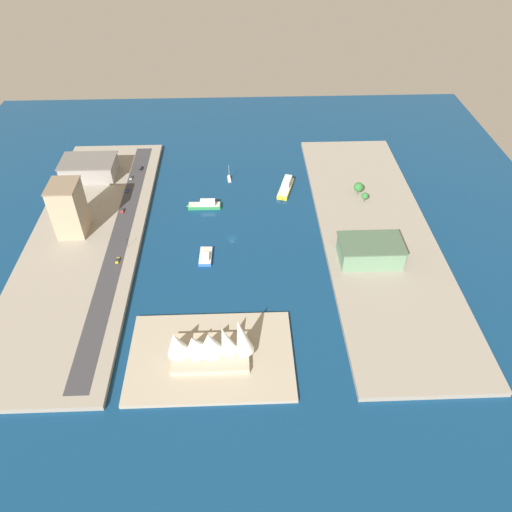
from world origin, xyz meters
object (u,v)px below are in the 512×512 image
ferry_yellow_fast (286,187)px  carpark_squat_concrete (89,168)px  ferry_green_doubledeck (205,205)px  taxi_yellow_cab (117,260)px  opera_landmark (209,345)px  terminal_long_green (370,251)px  suv_black (141,168)px  hatchback_blue (127,190)px  traffic_light_waterfront (127,241)px  catamaran_blue (206,256)px  sailboat_small_white (229,179)px  sedan_silver (131,178)px  pickup_red (122,210)px  apartment_midrise_tan (69,209)px

ferry_yellow_fast → carpark_squat_concrete: bearing=-7.6°
ferry_green_doubledeck → taxi_yellow_cab: 75.70m
carpark_squat_concrete → opera_landmark: bearing=119.3°
terminal_long_green → suv_black: size_ratio=8.07×
ferry_yellow_fast → hatchback_blue: size_ratio=6.51×
carpark_squat_concrete → traffic_light_waterfront: 92.90m
catamaran_blue → suv_black: suv_black is taller
carpark_squat_concrete → catamaran_blue: bearing=133.7°
ferry_yellow_fast → sailboat_small_white: bearing=-19.6°
terminal_long_green → sedan_silver: 182.42m
ferry_green_doubledeck → pickup_red: bearing=7.1°
catamaran_blue → sedan_silver: sedan_silver is taller
terminal_long_green → hatchback_blue: size_ratio=8.52×
suv_black → traffic_light_waterfront: 91.76m
terminal_long_green → opera_landmark: bearing=35.8°
suv_black → apartment_midrise_tan: bearing=67.1°
ferry_yellow_fast → pickup_red: size_ratio=5.93×
apartment_midrise_tan → taxi_yellow_cab: bearing=136.2°
ferry_yellow_fast → traffic_light_waterfront: (102.48, 64.46, 4.93)m
ferry_yellow_fast → carpark_squat_concrete: (143.09, -19.06, 7.17)m
pickup_red → opera_landmark: opera_landmark is taller
catamaran_blue → traffic_light_waterfront: traffic_light_waterfront is taller
taxi_yellow_cab → traffic_light_waterfront: size_ratio=0.73×
sailboat_small_white → pickup_red: size_ratio=2.62×
terminal_long_green → traffic_light_waterfront: 145.88m
sailboat_small_white → hatchback_blue: sailboat_small_white is taller
ferry_yellow_fast → catamaran_blue: bearing=53.1°
carpark_squat_concrete → sedan_silver: (-30.17, 5.00, -5.70)m
taxi_yellow_cab → suv_black: bearing=-89.5°
suv_black → sedan_silver: suv_black is taller
sedan_silver → suv_black: bearing=-113.0°
sailboat_small_white → ferry_yellow_fast: (-40.94, 14.61, 1.49)m
ferry_green_doubledeck → catamaran_blue: 52.85m
ferry_green_doubledeck → traffic_light_waterfront: size_ratio=3.68×
traffic_light_waterfront → opera_landmark: opera_landmark is taller
carpark_squat_concrete → pickup_red: 55.96m
suv_black → carpark_squat_concrete: bearing=12.7°
taxi_yellow_cab → hatchback_blue: (6.75, -75.02, 0.02)m
catamaran_blue → terminal_long_green: bearing=175.1°
carpark_squat_concrete → opera_landmark: (-93.64, 166.83, 0.36)m
sailboat_small_white → ferry_yellow_fast: 43.49m
taxi_yellow_cab → pickup_red: (5.72, -50.73, 0.02)m
ferry_green_doubledeck → traffic_light_waterfront: (45.08, 44.07, 5.24)m
carpark_squat_concrete → taxi_yellow_cab: 103.88m
ferry_green_doubledeck → suv_black: ferry_green_doubledeck is taller
opera_landmark → hatchback_blue: bearing=-66.2°
apartment_midrise_tan → suv_black: (-31.34, -74.13, -16.20)m
sailboat_small_white → suv_black: (66.45, -12.50, 3.03)m
ferry_yellow_fast → terminal_long_green: bearing=117.5°
opera_landmark → ferry_yellow_fast: bearing=-108.5°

